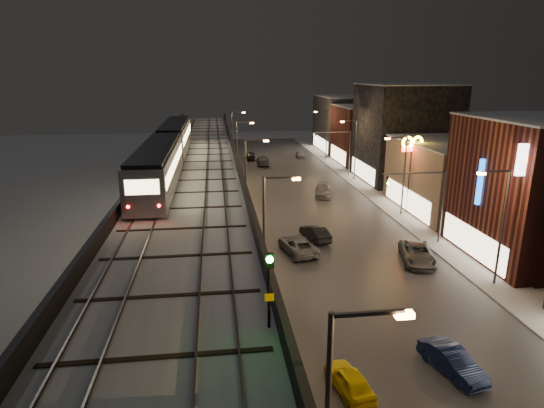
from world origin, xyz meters
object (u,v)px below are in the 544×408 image
subway_train (168,149)px  car_onc_red (300,155)px  car_onc_silver (452,362)px  car_onc_white (323,191)px  car_far_white (250,156)px  car_mid_silver (298,246)px  car_taxi (349,381)px  rail_signal (269,276)px  car_near_white (315,234)px  car_onc_dark (417,254)px  car_mid_dark (263,161)px  sign_citgo (530,179)px

subway_train → car_onc_red: size_ratio=9.60×
car_onc_silver → car_onc_white: 36.86m
car_far_white → car_onc_red: size_ratio=1.23×
car_mid_silver → car_taxi: bearing=77.2°
rail_signal → car_onc_silver: 14.17m
rail_signal → car_mid_silver: 24.79m
car_near_white → car_mid_silver: car_mid_silver is taller
subway_train → car_onc_dark: size_ratio=6.38×
car_onc_silver → car_onc_dark: bearing=57.9°
car_onc_white → car_mid_dark: bearing=117.9°
car_onc_dark → subway_train: bearing=165.4°
car_near_white → sign_citgo: (13.02, -11.29, 7.60)m
rail_signal → car_near_white: bearing=73.7°
car_far_white → car_onc_red: car_far_white is taller
car_onc_red → sign_citgo: sign_citgo is taller
car_onc_dark → car_near_white: bearing=154.2°
car_near_white → car_onc_white: 16.64m
car_mid_silver → car_onc_red: bearing=-111.5°
car_mid_silver → rail_signal: bearing=66.3°
car_onc_dark → car_mid_dark: bearing=115.4°
car_near_white → car_far_white: (-2.86, 43.32, 0.08)m
rail_signal → car_onc_red: bearing=78.4°
subway_train → rail_signal: (6.40, -31.56, 0.39)m
rail_signal → car_onc_dark: 25.94m
rail_signal → car_mid_dark: (6.56, 63.83, -7.94)m
car_onc_silver → car_onc_dark: size_ratio=0.75×
subway_train → car_onc_silver: (16.90, -26.46, -7.64)m
car_taxi → car_onc_white: bearing=-112.7°
subway_train → car_onc_white: subway_train is taller
car_onc_silver → sign_citgo: bearing=28.8°
sign_citgo → car_onc_white: bearing=107.2°
rail_signal → car_mid_silver: rail_signal is taller
car_onc_dark → sign_citgo: size_ratio=0.51×
car_far_white → car_onc_dark: car_far_white is taller
car_taxi → sign_citgo: 20.51m
car_mid_silver → car_onc_white: size_ratio=1.05×
rail_signal → subway_train: bearing=101.5°
car_onc_dark → car_onc_red: bearing=105.4°
subway_train → car_onc_silver: bearing=-57.4°
car_far_white → car_onc_white: size_ratio=0.91×
car_near_white → car_far_white: car_far_white is taller
subway_train → car_mid_dark: subway_train is taller
car_near_white → car_onc_silver: bearing=82.7°
car_onc_silver → sign_citgo: (10.10, 9.54, 7.62)m
car_mid_silver → car_onc_dark: size_ratio=0.95×
car_mid_dark → car_onc_silver: 58.86m
car_onc_silver → subway_train: bearing=108.0°
rail_signal → car_onc_silver: bearing=25.9°
car_mid_silver → sign_citgo: 18.93m
car_taxi → car_mid_dark: car_mid_dark is taller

